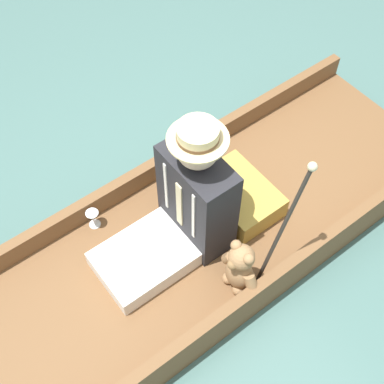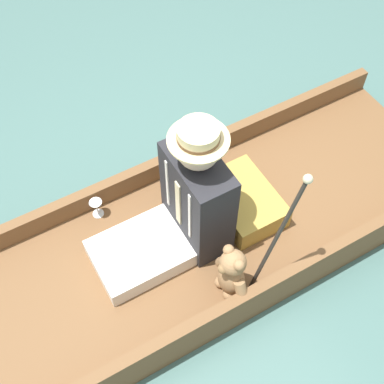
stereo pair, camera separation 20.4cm
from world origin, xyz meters
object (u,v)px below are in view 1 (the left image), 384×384
(teddy_bear, at_px, (239,268))
(wine_glass, at_px, (93,216))
(seated_person, at_px, (184,207))
(walking_cane, at_px, (287,219))

(teddy_bear, distance_m, wine_glass, 0.87)
(seated_person, height_order, walking_cane, seated_person)
(teddy_bear, height_order, wine_glass, teddy_bear)
(walking_cane, bearing_deg, teddy_bear, 76.23)
(seated_person, bearing_deg, wine_glass, 51.56)
(wine_glass, bearing_deg, walking_cane, -142.87)
(seated_person, bearing_deg, walking_cane, -140.98)
(seated_person, xyz_separation_m, teddy_bear, (-0.39, -0.05, -0.14))
(walking_cane, bearing_deg, seated_person, 30.84)
(seated_person, relative_size, wine_glass, 7.07)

